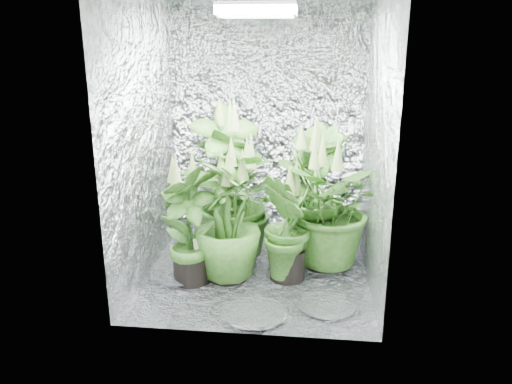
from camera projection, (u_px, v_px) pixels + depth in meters
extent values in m
plane|color=silver|center=(257.00, 273.00, 3.68)|extent=(1.60, 1.60, 0.00)
cube|color=silver|center=(267.00, 121.00, 4.15)|extent=(1.60, 0.02, 2.00)
cube|color=silver|center=(241.00, 168.00, 2.62)|extent=(1.60, 0.02, 2.00)
cube|color=silver|center=(143.00, 137.00, 3.47)|extent=(0.02, 1.60, 2.00)
cube|color=silver|center=(377.00, 142.00, 3.30)|extent=(0.02, 1.60, 2.00)
cube|color=gray|center=(257.00, 9.00, 3.14)|extent=(0.50, 0.30, 0.08)
cube|color=white|center=(257.00, 17.00, 3.16)|extent=(0.46, 0.26, 0.01)
cylinder|color=black|center=(238.00, 240.00, 3.94)|extent=(0.28, 0.28, 0.25)
cylinder|color=#422917|center=(238.00, 227.00, 3.91)|extent=(0.26, 0.26, 0.03)
imported|color=#1C3F0F|center=(238.00, 199.00, 3.84)|extent=(1.02, 1.02, 0.88)
cone|color=#6E8F49|center=(237.00, 151.00, 3.73)|extent=(0.09, 0.09, 0.25)
cylinder|color=black|center=(228.00, 226.00, 4.20)|extent=(0.31, 0.31, 0.28)
cylinder|color=#422917|center=(228.00, 213.00, 4.17)|extent=(0.29, 0.29, 0.03)
imported|color=#1C3F0F|center=(227.00, 174.00, 4.07)|extent=(0.80, 0.80, 1.13)
cone|color=#6E8F49|center=(226.00, 112.00, 3.92)|extent=(0.10, 0.10, 0.28)
cylinder|color=black|center=(310.00, 239.00, 3.97)|extent=(0.27, 0.27, 0.24)
cylinder|color=#422917|center=(311.00, 227.00, 3.94)|extent=(0.25, 0.25, 0.03)
imported|color=#1C3F0F|center=(312.00, 191.00, 3.85)|extent=(0.68, 0.68, 1.00)
cone|color=#6E8F49|center=(314.00, 134.00, 3.72)|extent=(0.09, 0.09, 0.24)
cylinder|color=black|center=(228.00, 262.00, 3.56)|extent=(0.28, 0.28, 0.25)
cylinder|color=#422917|center=(228.00, 248.00, 3.53)|extent=(0.26, 0.26, 0.03)
imported|color=#1C3F0F|center=(227.00, 218.00, 3.46)|extent=(0.68, 0.68, 0.86)
cone|color=#6E8F49|center=(226.00, 167.00, 3.36)|extent=(0.09, 0.09, 0.25)
cylinder|color=black|center=(323.00, 252.00, 3.75)|extent=(0.26, 0.26, 0.24)
cylinder|color=#422917|center=(323.00, 239.00, 3.72)|extent=(0.24, 0.24, 0.03)
imported|color=#1C3F0F|center=(325.00, 205.00, 3.64)|extent=(1.02, 1.02, 0.92)
cone|color=#6E8F49|center=(327.00, 151.00, 3.52)|extent=(0.08, 0.08, 0.24)
cylinder|color=black|center=(191.00, 267.00, 3.52)|extent=(0.25, 0.25, 0.22)
cylinder|color=#422917|center=(190.00, 254.00, 3.49)|extent=(0.23, 0.23, 0.03)
imported|color=#1C3F0F|center=(189.00, 221.00, 3.42)|extent=(0.63, 0.63, 0.85)
cone|color=#6E8F49|center=(187.00, 169.00, 3.31)|extent=(0.08, 0.08, 0.22)
cylinder|color=black|center=(287.00, 263.00, 3.57)|extent=(0.25, 0.25, 0.23)
cylinder|color=#422917|center=(288.00, 251.00, 3.54)|extent=(0.23, 0.23, 0.03)
imported|color=#1C3F0F|center=(288.00, 225.00, 3.48)|extent=(0.47, 0.47, 0.76)
cone|color=#6E8F49|center=(289.00, 180.00, 3.39)|extent=(0.08, 0.08, 0.23)
cylinder|color=black|center=(338.00, 241.00, 4.14)|extent=(0.15, 0.15, 0.09)
cylinder|color=black|center=(339.00, 221.00, 4.09)|extent=(0.12, 0.12, 0.11)
cylinder|color=#4C4C51|center=(331.00, 221.00, 4.09)|extent=(0.06, 0.33, 0.33)
torus|color=#4C4C51|center=(331.00, 221.00, 4.09)|extent=(0.06, 0.34, 0.34)
cube|color=white|center=(197.00, 244.00, 3.43)|extent=(0.05, 0.05, 0.07)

